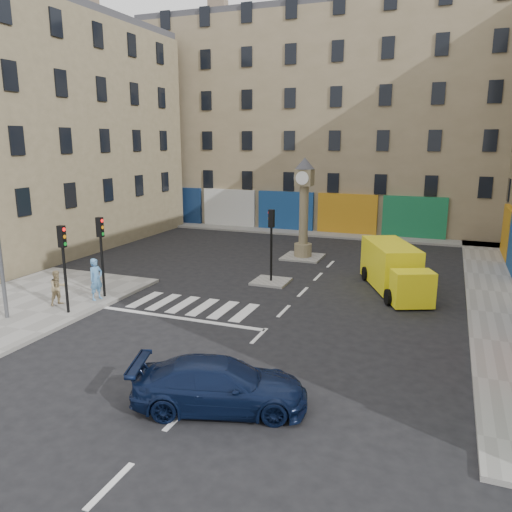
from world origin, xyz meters
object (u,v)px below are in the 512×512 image
Objects in this scene: navy_sedan at (220,385)px; traffic_light_left_far at (101,244)px; yellow_van at (394,268)px; pedestrian_blue at (96,279)px; pedestrian_tan at (58,288)px; traffic_light_left_near at (63,255)px; traffic_light_island at (271,234)px; clock_pillar at (304,202)px.

traffic_light_left_far is at bearing 35.32° from navy_sedan.
navy_sedan is 13.62m from yellow_van.
pedestrian_blue is at bearing 37.44° from navy_sedan.
pedestrian_blue is 1.23× the size of pedestrian_tan.
traffic_light_left_near is at bearing 46.21° from navy_sedan.
yellow_van is 15.67m from pedestrian_tan.
yellow_van is 14.13m from pedestrian_blue.
yellow_van is 3.30× the size of pedestrian_blue.
pedestrian_tan is (-7.36, -7.15, -1.67)m from traffic_light_island.
pedestrian_blue is at bearing -174.20° from yellow_van.
traffic_light_left_near is 2.38× the size of pedestrian_tan.
pedestrian_tan is (-10.21, 5.10, 0.23)m from navy_sedan.
yellow_van reaches higher than pedestrian_blue.
traffic_light_left_near is 15.22m from yellow_van.
traffic_light_left_far reaches higher than yellow_van.
clock_pillar is at bearing -8.99° from navy_sedan.
pedestrian_tan is at bearing 150.29° from pedestrian_blue.
clock_pillar is (6.30, 13.80, 0.93)m from traffic_light_left_near.
traffic_light_left_near is at bearing -114.55° from clock_pillar.
navy_sedan is at bearing -99.52° from pedestrian_tan.
navy_sedan is 2.51× the size of pedestrian_blue.
pedestrian_blue is at bearing -23.63° from pedestrian_tan.
yellow_van is at bearing 27.42° from traffic_light_left_far.
traffic_light_left_near is 10.35m from navy_sedan.
traffic_light_left_far is (0.00, 2.40, 0.00)m from traffic_light_left_near.
traffic_light_island is 6.07m from clock_pillar.
traffic_light_island is (6.30, 5.40, -0.03)m from traffic_light_left_far.
navy_sedan is 11.41m from pedestrian_tan.
pedestrian_blue is at bearing -117.89° from clock_pillar.
clock_pillar is 8.21m from yellow_van.
traffic_light_left_far reaches higher than navy_sedan.
pedestrian_tan is (-13.39, -8.15, -0.17)m from yellow_van.
clock_pillar is 3.93× the size of pedestrian_tan.
traffic_light_island is 0.59× the size of yellow_van.
navy_sedan is (9.14, -6.85, -1.93)m from traffic_light_left_far.
yellow_van is at bearing 35.51° from traffic_light_left_near.
clock_pillar reaches higher than pedestrian_blue.
traffic_light_island is 0.61× the size of clock_pillar.
traffic_light_left_far reaches higher than pedestrian_tan.
pedestrian_tan is at bearing 148.66° from traffic_light_left_near.
traffic_light_left_near and traffic_light_left_far have the same top height.
pedestrian_blue is at bearing -90.16° from traffic_light_left_far.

